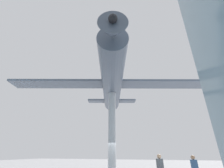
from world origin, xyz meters
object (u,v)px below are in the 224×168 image
at_px(suspended_airplane, 112,83).
at_px(visitor_second, 195,168).
at_px(visitor_person, 160,167).
at_px(support_pylon_central, 112,132).

xyz_separation_m(suspended_airplane, visitor_second, (-5.31, -0.30, -6.44)).
xyz_separation_m(visitor_person, visitor_second, (-2.05, -0.89, -0.05)).
relative_size(suspended_airplane, visitor_person, 9.85).
distance_m(support_pylon_central, suspended_airplane, 4.15).
height_order(support_pylon_central, visitor_second, support_pylon_central).
xyz_separation_m(support_pylon_central, suspended_airplane, (-0.05, 0.17, 4.15)).
height_order(support_pylon_central, visitor_person, support_pylon_central).
distance_m(support_pylon_central, visitor_second, 5.83).
distance_m(suspended_airplane, visitor_person, 7.20).
distance_m(support_pylon_central, visitor_person, 4.07).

